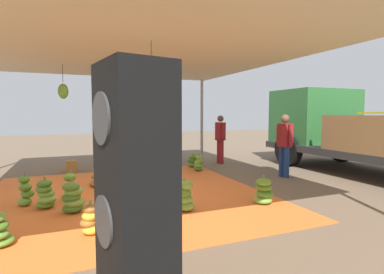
{
  "coord_description": "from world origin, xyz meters",
  "views": [
    {
      "loc": [
        5.95,
        -1.07,
        1.63
      ],
      "look_at": [
        -0.74,
        1.67,
        1.07
      ],
      "focal_mm": 28.11,
      "sensor_mm": 36.0,
      "label": 1
    }
  ],
  "objects": [
    {
      "name": "ground_plane",
      "position": [
        0.0,
        3.0,
        0.0
      ],
      "size": [
        40.0,
        40.0,
        0.0
      ],
      "primitive_type": "plane",
      "color": "brown"
    },
    {
      "name": "worker_0",
      "position": [
        -0.25,
        4.04,
        0.94
      ],
      "size": [
        0.59,
        0.36,
        1.62
      ],
      "color": "navy",
      "rests_on": "ground"
    },
    {
      "name": "banana_bunch_2",
      "position": [
        1.5,
        2.16,
        0.23
      ],
      "size": [
        0.45,
        0.48,
        0.52
      ],
      "color": "#6B9E38",
      "rests_on": "tarp_orange"
    },
    {
      "name": "banana_bunch_0",
      "position": [
        -2.45,
        2.4,
        0.19
      ],
      "size": [
        0.42,
        0.42,
        0.44
      ],
      "color": "#60932D",
      "rests_on": "tarp_orange"
    },
    {
      "name": "banana_bunch_7",
      "position": [
        -2.44,
        1.05,
        0.27
      ],
      "size": [
        0.33,
        0.35,
        0.59
      ],
      "color": "#996628",
      "rests_on": "tarp_orange"
    },
    {
      "name": "tent_canopy",
      "position": [
        -0.0,
        -0.09,
        2.8
      ],
      "size": [
        8.0,
        7.0,
        2.88
      ],
      "color": "#9EA0A5",
      "rests_on": "ground"
    },
    {
      "name": "banana_bunch_4",
      "position": [
        -0.0,
        -1.82,
        0.26
      ],
      "size": [
        0.34,
        0.33,
        0.58
      ],
      "color": "#6B9E38",
      "rests_on": "tarp_orange"
    },
    {
      "name": "crate_0",
      "position": [
        -3.1,
        -1.05,
        0.16
      ],
      "size": [
        0.39,
        0.32,
        0.32
      ],
      "primitive_type": "cube",
      "rotation": [
        0.0,
        0.0,
        0.05
      ],
      "color": "olive",
      "rests_on": "ground"
    },
    {
      "name": "banana_bunch_1",
      "position": [
        1.34,
        0.68,
        0.25
      ],
      "size": [
        0.41,
        0.41,
        0.55
      ],
      "color": "#6B9E38",
      "rests_on": "tarp_orange"
    },
    {
      "name": "banana_bunch_3",
      "position": [
        0.98,
        0.28,
        0.2
      ],
      "size": [
        0.28,
        0.31,
        0.46
      ],
      "color": "#518428",
      "rests_on": "tarp_orange"
    },
    {
      "name": "banana_bunch_15",
      "position": [
        -0.04,
        -1.08,
        0.25
      ],
      "size": [
        0.36,
        0.35,
        0.56
      ],
      "color": "#60932D",
      "rests_on": "tarp_orange"
    },
    {
      "name": "banana_bunch_6",
      "position": [
        1.78,
        -0.85,
        0.2
      ],
      "size": [
        0.33,
        0.35,
        0.47
      ],
      "color": "gold",
      "rests_on": "tarp_orange"
    },
    {
      "name": "banana_bunch_8",
      "position": [
        -1.77,
        0.73,
        0.24
      ],
      "size": [
        0.31,
        0.31,
        0.56
      ],
      "color": "#518428",
      "rests_on": "tarp_orange"
    },
    {
      "name": "speaker_stack",
      "position": [
        3.97,
        -0.67,
        0.98
      ],
      "size": [
        0.6,
        0.51,
        1.97
      ],
      "color": "black",
      "rests_on": "ground"
    },
    {
      "name": "banana_bunch_5",
      "position": [
        -1.79,
        2.31,
        0.23
      ],
      "size": [
        0.34,
        0.36,
        0.51
      ],
      "color": "#477523",
      "rests_on": "tarp_orange"
    },
    {
      "name": "banana_bunch_13",
      "position": [
        0.3,
        -1.48,
        0.24
      ],
      "size": [
        0.41,
        0.39,
        0.55
      ],
      "color": "#60932D",
      "rests_on": "tarp_orange"
    },
    {
      "name": "tarp_orange",
      "position": [
        0.0,
        0.0,
        0.01
      ],
      "size": [
        5.46,
        5.28,
        0.01
      ],
      "primitive_type": "cube",
      "color": "orange",
      "rests_on": "ground"
    },
    {
      "name": "banana_bunch_12",
      "position": [
        0.71,
        -1.05,
        0.25
      ],
      "size": [
        0.4,
        0.42,
        0.55
      ],
      "color": "#477523",
      "rests_on": "tarp_orange"
    },
    {
      "name": "cargo_truck_main",
      "position": [
        0.29,
        6.42,
        1.18
      ],
      "size": [
        6.55,
        2.62,
        2.4
      ],
      "color": "#2D2D2D",
      "rests_on": "ground"
    },
    {
      "name": "worker_1",
      "position": [
        -2.77,
        3.51,
        0.92
      ],
      "size": [
        0.58,
        0.35,
        1.58
      ],
      "color": "maroon",
      "rests_on": "ground"
    },
    {
      "name": "banana_bunch_9",
      "position": [
        -0.05,
        -0.16,
        0.23
      ],
      "size": [
        0.36,
        0.35,
        0.51
      ],
      "color": "gold",
      "rests_on": "tarp_orange"
    },
    {
      "name": "banana_bunch_14",
      "position": [
        -1.0,
        -0.51,
        0.21
      ],
      "size": [
        0.44,
        0.44,
        0.49
      ],
      "color": "#996628",
      "rests_on": "tarp_orange"
    },
    {
      "name": "banana_bunch_10",
      "position": [
        -1.89,
        -0.28,
        0.22
      ],
      "size": [
        0.36,
        0.37,
        0.5
      ],
      "color": "#60932D",
      "rests_on": "tarp_orange"
    }
  ]
}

